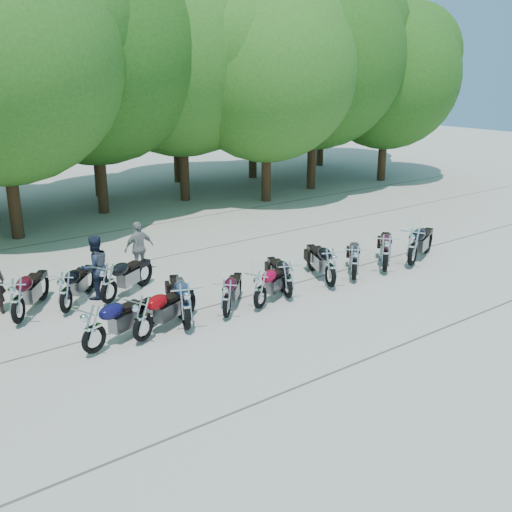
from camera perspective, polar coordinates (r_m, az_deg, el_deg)
ground at (r=15.42m, az=3.35°, el=-5.25°), size 90.00×90.00×0.00m
tree_4 at (r=25.83m, az=-15.41°, el=18.48°), size 9.13×9.13×11.20m
tree_5 at (r=27.72m, az=-7.25°, el=18.71°), size 9.04×9.04×11.10m
tree_6 at (r=27.37m, az=1.03°, el=17.26°), size 8.00×8.00×9.82m
tree_7 at (r=30.46m, az=5.59°, el=18.31°), size 8.79×8.79×10.79m
tree_8 at (r=33.35m, az=12.40°, el=16.36°), size 7.53×7.53×9.25m
tree_12 at (r=29.43m, az=-15.46°, el=16.52°), size 7.88×7.88×9.67m
tree_13 at (r=32.46m, az=-7.81°, el=17.57°), size 8.31×8.31×10.20m
tree_14 at (r=33.47m, az=-0.33°, el=17.36°), size 8.02×8.02×9.84m
tree_15 at (r=37.99m, az=6.42°, el=19.10°), size 9.67×9.67×11.86m
motorcycle_0 at (r=13.35m, az=-15.25°, el=-6.65°), size 2.37×1.43×1.29m
motorcycle_1 at (r=13.67m, az=-10.77°, el=-5.79°), size 2.31×1.50×1.26m
motorcycle_2 at (r=14.07m, az=-6.72°, el=-4.69°), size 1.54×2.49×1.35m
motorcycle_3 at (r=14.71m, az=-2.82°, el=-3.99°), size 1.88×1.87×1.15m
motorcycle_4 at (r=15.22m, az=0.41°, el=-3.14°), size 2.17×1.48×1.19m
motorcycle_5 at (r=15.92m, az=3.06°, el=-2.20°), size 1.40×2.19×1.19m
motorcycle_6 at (r=16.78m, az=7.14°, el=-1.01°), size 1.61×2.44×1.33m
motorcycle_7 at (r=17.44m, az=9.37°, el=-0.58°), size 1.99×1.98×1.22m
motorcycle_8 at (r=18.29m, az=12.27°, el=0.35°), size 2.29×2.15×1.36m
motorcycle_9 at (r=19.04m, az=14.74°, el=0.94°), size 2.61×1.71×1.42m
motorcycle_10 at (r=15.41m, az=-21.82°, el=-3.90°), size 1.98×2.33×1.33m
motorcycle_11 at (r=15.69m, az=-17.72°, el=-3.22°), size 1.99×2.13×1.26m
motorcycle_12 at (r=15.99m, az=-13.90°, el=-2.46°), size 2.30×1.73×1.28m
rider_1 at (r=16.52m, az=-15.09°, el=-1.05°), size 0.95×0.79×1.74m
rider_2 at (r=18.22m, az=-11.07°, el=0.77°), size 0.96×0.43×1.62m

